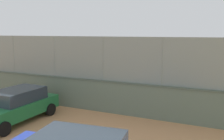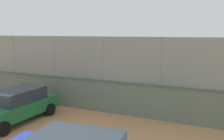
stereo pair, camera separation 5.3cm
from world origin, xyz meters
name	(u,v)px [view 2 (the right image)]	position (x,y,z in m)	size (l,w,h in m)	color
ground_plane	(131,73)	(0.00, 0.00, 0.00)	(260.00, 260.00, 0.00)	tan
perimeter_wall	(78,93)	(-1.68, 12.51, 0.86)	(28.94, 0.78, 1.71)	slate
fence_panel_on_wall	(77,57)	(-1.68, 12.51, 2.88)	(28.43, 0.44, 2.32)	gray
player_baseline_waiting	(113,63)	(2.15, -0.30, 0.98)	(1.14, 0.73, 1.66)	navy
player_at_service_line	(150,75)	(-3.82, 5.66, 0.99)	(0.75, 1.27, 1.67)	#B2B2B2
sports_ball	(117,73)	(1.20, 0.91, 0.08)	(0.15, 0.15, 0.15)	yellow
spare_ball_by_wall	(159,108)	(-5.92, 10.80, 0.07)	(0.13, 0.13, 0.13)	orange
courtside_bench	(77,90)	(-0.35, 10.65, 0.46)	(1.60, 0.40, 0.87)	#4C6B4C
parked_car_green	(16,105)	(-0.19, 15.67, 0.80)	(2.07, 4.34, 1.55)	#1E6B38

